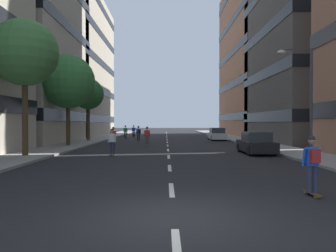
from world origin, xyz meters
TOP-DOWN VIEW (x-y plane):
  - ground_plane at (0.00, 29.67)m, footprint 178.03×178.03m
  - sidewalk_left at (-8.89, 33.38)m, footprint 3.25×81.60m
  - sidewalk_right at (8.89, 33.38)m, footprint 3.25×81.60m
  - lane_markings at (0.00, 30.50)m, footprint 0.16×67.20m
  - building_left_far at (-17.58, 46.16)m, footprint 14.25×23.04m
  - building_right_far at (17.58, 46.16)m, footprint 14.25×22.62m
  - parked_car_near at (6.06, 14.93)m, footprint 1.82×4.40m
  - parked_car_mid at (6.06, 32.00)m, footprint 1.82×4.40m
  - street_tree_near at (-8.89, 29.15)m, footprint 3.49×3.49m
  - street_tree_mid at (-8.89, 21.59)m, footprint 4.79×4.79m
  - street_tree_far at (-8.89, 12.69)m, footprint 4.11×4.11m
  - streetlamp_right at (8.20, 11.99)m, footprint 2.13×0.30m
  - skater_0 at (-5.56, 35.98)m, footprint 0.53×0.90m
  - skater_1 at (-4.80, 39.42)m, footprint 0.54×0.91m
  - skater_2 at (-4.85, 21.52)m, footprint 0.56×0.92m
  - skater_3 at (-3.24, 29.09)m, footprint 0.56×0.92m
  - skater_4 at (-1.95, 23.47)m, footprint 0.53×0.90m
  - skater_5 at (4.16, 2.08)m, footprint 0.54×0.91m
  - skater_6 at (-3.68, 13.75)m, footprint 0.56×0.92m

SIDE VIEW (x-z plane):
  - ground_plane at x=0.00m, z-range 0.00..0.00m
  - lane_markings at x=0.00m, z-range 0.00..0.01m
  - sidewalk_left at x=-8.89m, z-range 0.00..0.14m
  - sidewalk_right at x=8.89m, z-range 0.00..0.14m
  - parked_car_near at x=6.06m, z-range -0.06..1.46m
  - parked_car_mid at x=6.06m, z-range -0.06..1.46m
  - skater_0 at x=-5.56m, z-range 0.10..1.87m
  - skater_1 at x=-4.80m, z-range 0.10..1.87m
  - skater_2 at x=-4.85m, z-range 0.10..1.87m
  - skater_4 at x=-1.95m, z-range 0.10..1.87m
  - skater_6 at x=-3.68m, z-range 0.10..1.87m
  - skater_3 at x=-3.24m, z-range 0.13..1.90m
  - skater_5 at x=4.16m, z-range 0.13..1.90m
  - streetlamp_right at x=8.20m, z-range 0.89..7.39m
  - street_tree_near at x=-8.89m, z-range 1.84..8.82m
  - street_tree_mid at x=-8.89m, z-range 1.76..9.83m
  - street_tree_far at x=-8.89m, z-range 2.25..10.65m
  - building_left_far at x=-17.58m, z-range 0.09..22.67m
  - building_right_far at x=17.58m, z-range 0.09..25.84m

